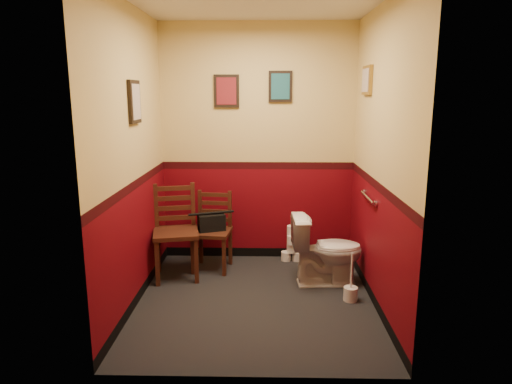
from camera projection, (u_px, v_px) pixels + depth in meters
floor at (255, 300)px, 4.33m from camera, size 2.20×2.40×0.00m
wall_back at (258, 145)px, 5.22m from camera, size 2.20×0.00×2.70m
wall_front at (251, 186)px, 2.87m from camera, size 2.20×0.00×2.70m
wall_left at (132, 159)px, 4.07m from camera, size 0.00×2.40×2.70m
wall_right at (380, 160)px, 4.02m from camera, size 0.00×2.40×2.70m
grab_bar at (368, 198)px, 4.35m from camera, size 0.05×0.56×0.06m
framed_print_back_a at (226, 91)px, 5.08m from camera, size 0.28×0.04×0.36m
framed_print_back_b at (280, 86)px, 5.06m from camera, size 0.26×0.04×0.34m
framed_print_left at (135, 102)px, 4.06m from camera, size 0.04×0.30×0.38m
framed_print_right at (367, 80)px, 4.46m from camera, size 0.04×0.34×0.28m
toilet at (327, 250)px, 4.65m from camera, size 0.75×0.45×0.71m
toilet_brush at (351, 293)px, 4.31m from camera, size 0.13×0.13×0.47m
chair_left at (176, 232)px, 4.82m from camera, size 0.54×0.54×0.98m
chair_right at (213, 231)px, 5.05m from camera, size 0.45×0.45×0.86m
handbag at (212, 222)px, 4.99m from camera, size 0.32×0.23×0.21m
tp_stack at (292, 246)px, 5.32m from camera, size 0.24×0.15×0.42m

